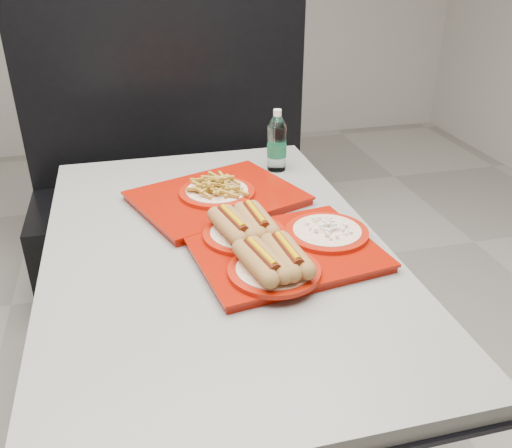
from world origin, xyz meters
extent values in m
plane|color=#9D988D|center=(0.00, 0.00, 0.00)|extent=(6.00, 6.00, 0.00)
cylinder|color=black|center=(0.00, 0.00, 0.03)|extent=(0.52, 0.52, 0.05)
cylinder|color=black|center=(0.00, 0.00, 0.38)|extent=(0.11, 0.11, 0.66)
cube|color=black|center=(0.00, 0.00, 0.70)|extent=(0.92, 1.42, 0.01)
cube|color=gray|center=(0.00, 0.00, 0.73)|extent=(0.90, 1.40, 0.04)
cube|color=black|center=(0.00, 1.02, 0.23)|extent=(1.30, 0.55, 0.45)
cube|color=black|center=(0.00, 1.26, 0.80)|extent=(1.30, 0.10, 1.10)
cube|color=#8F0F03|center=(0.17, -0.12, 0.76)|extent=(0.50, 0.41, 0.02)
cube|color=#8F0F03|center=(0.17, -0.12, 0.77)|extent=(0.51, 0.42, 0.01)
cylinder|color=#9B1405|center=(0.11, -0.22, 0.78)|extent=(0.22, 0.22, 0.01)
cylinder|color=white|center=(0.11, -0.22, 0.79)|extent=(0.18, 0.18, 0.00)
cylinder|color=#9B1405|center=(0.08, -0.03, 0.78)|extent=(0.22, 0.22, 0.01)
cylinder|color=white|center=(0.08, -0.03, 0.79)|extent=(0.18, 0.18, 0.00)
cylinder|color=#9B1405|center=(0.30, -0.07, 0.78)|extent=(0.22, 0.22, 0.01)
cylinder|color=white|center=(0.30, -0.07, 0.79)|extent=(0.18, 0.18, 0.00)
cube|color=#8F0F03|center=(0.05, 0.25, 0.76)|extent=(0.57, 0.51, 0.02)
cube|color=#8F0F03|center=(0.05, 0.25, 0.77)|extent=(0.58, 0.52, 0.01)
cylinder|color=#9B1405|center=(0.05, 0.25, 0.78)|extent=(0.24, 0.24, 0.01)
cylinder|color=white|center=(0.05, 0.25, 0.79)|extent=(0.19, 0.19, 0.01)
cylinder|color=silver|center=(0.31, 0.47, 0.83)|extent=(0.07, 0.07, 0.16)
cylinder|color=#175E3A|center=(0.31, 0.47, 0.82)|extent=(0.07, 0.07, 0.05)
cone|color=silver|center=(0.31, 0.47, 0.93)|extent=(0.07, 0.07, 0.04)
cylinder|color=silver|center=(0.31, 0.47, 0.96)|extent=(0.03, 0.03, 0.02)
camera|label=1|loc=(-0.20, -1.27, 1.48)|focal=38.00mm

